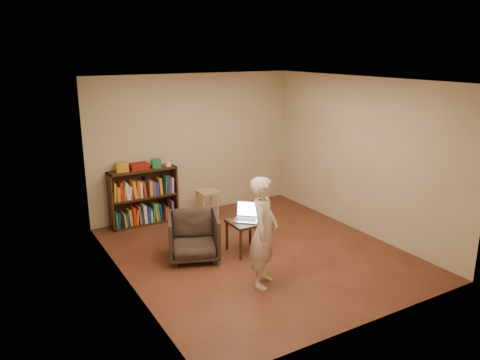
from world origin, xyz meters
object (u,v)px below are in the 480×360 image
armchair (194,236)px  side_table (246,226)px  laptop (247,216)px  person (264,232)px  bookshelf (144,200)px  stool (207,196)px

armchair → side_table: size_ratio=1.51×
armchair → laptop: size_ratio=1.62×
side_table → person: 1.11m
laptop → bookshelf: bearing=159.0°
armchair → person: 1.34m
stool → bookshelf: bearing=165.3°
bookshelf → laptop: bearing=-62.9°
side_table → laptop: size_ratio=1.08×
side_table → stool: bearing=83.9°
armchair → side_table: 0.81m
laptop → person: 1.13m
armchair → person: size_ratio=0.51×
bookshelf → armchair: 1.78m
side_table → person: (-0.33, -1.01, 0.32)m
stool → armchair: armchair is taller
side_table → bookshelf: bearing=115.6°
bookshelf → armchair: size_ratio=1.59×
bookshelf → stool: bearing=-14.7°
stool → side_table: bearing=-96.1°
stool → armchair: (-0.96, -1.48, -0.07)m
stool → person: bearing=-100.8°
bookshelf → person: (0.61, -2.97, 0.30)m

